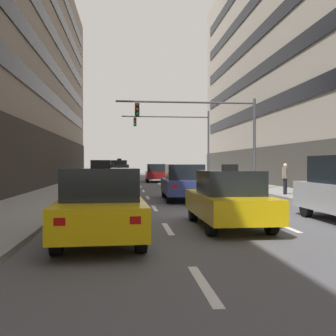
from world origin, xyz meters
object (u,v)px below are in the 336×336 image
object	(u,v)px
taxi_driving_2	(101,205)
pedestrian_0	(320,180)
taxi_driving_3	(228,199)
traffic_signal_0	(211,124)
car_driving_0	(184,183)
taxi_driving_4	(118,175)
taxi_driving_1	(119,170)
car_driving_5	(156,173)
traffic_signal_1	(183,133)
pedestrian_1	(285,176)

from	to	relation	value
taxi_driving_2	pedestrian_0	bearing A→B (deg)	42.00
taxi_driving_3	traffic_signal_0	xyz separation A→B (m)	(2.49, 13.78, 3.47)
car_driving_0	taxi_driving_4	bearing A→B (deg)	104.22
car_driving_0	taxi_driving_2	world-z (taller)	taxi_driving_2
taxi_driving_2	taxi_driving_4	bearing A→B (deg)	90.11
traffic_signal_0	pedestrian_0	world-z (taller)	traffic_signal_0
car_driving_0	taxi_driving_1	distance (m)	23.06
car_driving_5	pedestrian_0	xyz separation A→B (m)	(6.19, -20.50, 0.16)
traffic_signal_1	pedestrian_0	size ratio (longest dim) A/B	5.61
taxi_driving_1	car_driving_5	size ratio (longest dim) A/B	0.95
taxi_driving_2	taxi_driving_3	bearing A→B (deg)	25.73
pedestrian_1	car_driving_0	bearing A→B (deg)	-166.57
taxi_driving_3	taxi_driving_4	xyz separation A→B (m)	(-3.45, 21.56, 0.06)
taxi_driving_4	traffic_signal_0	size ratio (longest dim) A/B	0.52
car_driving_0	taxi_driving_2	size ratio (longest dim) A/B	1.03
traffic_signal_0	car_driving_0	bearing A→B (deg)	-114.29
taxi_driving_3	pedestrian_0	world-z (taller)	taxi_driving_3
taxi_driving_2	pedestrian_0	world-z (taller)	taxi_driving_2
car_driving_0	car_driving_5	bearing A→B (deg)	89.70
taxi_driving_1	traffic_signal_1	world-z (taller)	traffic_signal_1
taxi_driving_4	traffic_signal_1	distance (m)	9.76
traffic_signal_1	pedestrian_0	world-z (taller)	traffic_signal_1
car_driving_0	taxi_driving_3	bearing A→B (deg)	-89.65
taxi_driving_2	car_driving_5	world-z (taller)	taxi_driving_2
car_driving_5	traffic_signal_1	size ratio (longest dim) A/B	0.54
taxi_driving_3	pedestrian_0	xyz separation A→B (m)	(6.24, 7.05, 0.24)
traffic_signal_0	taxi_driving_2	bearing A→B (deg)	-110.92
taxi_driving_2	traffic_signal_0	world-z (taller)	traffic_signal_0
car_driving_0	traffic_signal_0	bearing A→B (deg)	65.71
traffic_signal_0	traffic_signal_1	size ratio (longest dim) A/B	1.03
pedestrian_0	pedestrian_1	world-z (taller)	pedestrian_1
taxi_driving_3	taxi_driving_2	bearing A→B (deg)	-154.27
taxi_driving_2	taxi_driving_1	bearing A→B (deg)	90.16
taxi_driving_4	pedestrian_0	distance (m)	17.46
taxi_driving_3	traffic_signal_0	size ratio (longest dim) A/B	0.48
car_driving_0	taxi_driving_3	size ratio (longest dim) A/B	1.11
taxi_driving_2	pedestrian_0	xyz separation A→B (m)	(9.65, 8.69, 0.20)
taxi_driving_4	taxi_driving_1	bearing A→B (deg)	90.27
traffic_signal_1	pedestrian_1	size ratio (longest dim) A/B	5.23
traffic_signal_0	pedestrian_0	size ratio (longest dim) A/B	5.76
taxi_driving_2	car_driving_5	distance (m)	29.39
car_driving_0	taxi_driving_3	world-z (taller)	taxi_driving_3
taxi_driving_2	traffic_signal_1	world-z (taller)	traffic_signal_1
taxi_driving_2	car_driving_5	xyz separation A→B (m)	(3.46, 29.19, 0.03)
car_driving_0	pedestrian_1	distance (m)	5.78
taxi_driving_4	pedestrian_1	bearing A→B (deg)	-53.23
pedestrian_1	taxi_driving_1	bearing A→B (deg)	112.90
taxi_driving_1	pedestrian_0	size ratio (longest dim) A/B	2.88
traffic_signal_0	pedestrian_1	distance (m)	6.15
car_driving_5	traffic_signal_1	bearing A→B (deg)	7.86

